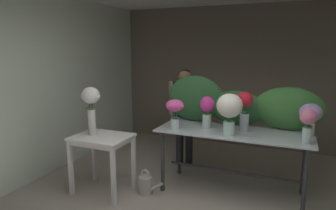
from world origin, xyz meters
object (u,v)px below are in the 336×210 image
Objects in this scene: vase_ivory_peonies at (229,109)px; vase_magenta_carnations at (207,109)px; vase_lilac_lilies at (311,115)px; side_table_white at (102,144)px; vase_fuchsia_tulips at (175,110)px; vase_crimson_ranunculus at (244,107)px; florist at (185,108)px; watering_can at (146,185)px; display_table_glass at (233,141)px; vase_rosy_stock at (308,123)px; vase_white_roses_tall at (91,104)px.

vase_ivory_peonies is 0.45m from vase_magenta_carnations.
vase_magenta_carnations is at bearing -175.11° from vase_lilac_lilies.
side_table_white is 1.73m from vase_ivory_peonies.
vase_fuchsia_tulips is at bearing -167.96° from vase_lilac_lilies.
vase_crimson_ranunculus is (-0.78, -0.08, 0.05)m from vase_lilac_lilies.
florist is 1.47m from watering_can.
vase_crimson_ranunculus is (0.14, 0.28, -0.02)m from vase_ivory_peonies.
vase_fuchsia_tulips reaches higher than watering_can.
vase_magenta_carnations reaches higher than vase_lilac_lilies.
side_table_white is 1.55m from florist.
vase_crimson_ranunculus reaches higher than vase_lilac_lilies.
vase_ivory_peonies is (-0.01, -0.26, 0.47)m from display_table_glass.
vase_lilac_lilies is 0.94× the size of vase_magenta_carnations.
florist is at bearing 129.45° from vase_magenta_carnations.
vase_magenta_carnations reaches higher than display_table_glass.
vase_magenta_carnations reaches higher than vase_rosy_stock.
vase_lilac_lilies is at bearing 12.04° from vase_fuchsia_tulips.
vase_lilac_lilies is (0.91, 0.37, -0.08)m from vase_ivory_peonies.
vase_ivory_peonies is at bearing -158.05° from vase_lilac_lilies.
vase_ivory_peonies reaches higher than vase_rosy_stock.
vase_white_roses_tall reaches higher than display_table_glass.
vase_lilac_lilies is 0.63× the size of vase_white_roses_tall.
vase_magenta_carnations is at bearing 28.17° from side_table_white.
display_table_glass is 0.99m from vase_lilac_lilies.
side_table_white reaches higher than watering_can.
display_table_glass is 4.58× the size of vase_magenta_carnations.
vase_lilac_lilies is at bearing 17.12° from side_table_white.
vase_lilac_lilies is 1.15× the size of watering_can.
vase_rosy_stock reaches higher than display_table_glass.
watering_can is at bearing -95.39° from florist.
vase_rosy_stock is at bearing 9.88° from side_table_white.
vase_rosy_stock is (1.60, 0.01, -0.03)m from vase_fuchsia_tulips.
vase_rosy_stock is 1.13× the size of watering_can.
display_table_glass is 3.04× the size of vase_white_roses_tall.
vase_white_roses_tall is at bearing 179.97° from side_table_white.
display_table_glass is 2.49× the size of side_table_white.
vase_magenta_carnations reaches higher than vase_fuchsia_tulips.
side_table_white is at bearing -0.03° from vase_white_roses_tall.
side_table_white is at bearing -162.88° from vase_lilac_lilies.
vase_white_roses_tall is at bearing -121.07° from florist.
florist reaches higher than vase_ivory_peonies.
vase_rosy_stock is 2.66m from vase_white_roses_tall.
watering_can is at bearing -167.02° from vase_ivory_peonies.
vase_magenta_carnations is at bearing 36.13° from watering_can.
vase_magenta_carnations is 1.26m from vase_rosy_stock.
vase_lilac_lilies is 0.79m from vase_crimson_ranunculus.
vase_magenta_carnations is at bearing 169.27° from vase_rosy_stock.
vase_fuchsia_tulips is 1.00× the size of vase_rosy_stock.
vase_white_roses_tall is (-2.63, -0.43, 0.10)m from vase_rosy_stock.
vase_magenta_carnations reaches higher than watering_can.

